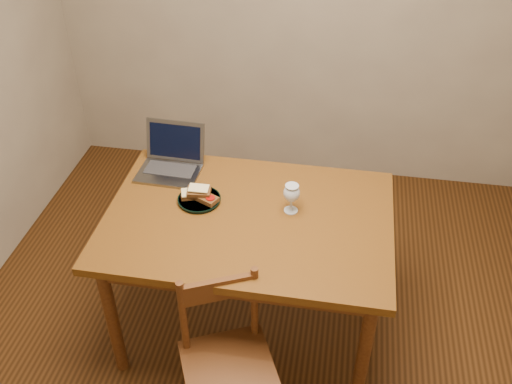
% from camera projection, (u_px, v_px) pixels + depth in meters
% --- Properties ---
extents(floor, '(3.20, 3.20, 0.02)m').
position_uv_depth(floor, '(261.00, 342.00, 2.95)').
color(floor, black).
rests_on(floor, ground).
extents(table, '(1.30, 0.90, 0.74)m').
position_uv_depth(table, '(248.00, 231.00, 2.64)').
color(table, '#4B270C').
rests_on(table, floor).
extents(chair, '(0.48, 0.48, 0.40)m').
position_uv_depth(chair, '(227.00, 356.00, 2.35)').
color(chair, '#3D1E0C').
rests_on(chair, floor).
extents(plate, '(0.20, 0.20, 0.02)m').
position_uv_depth(plate, '(199.00, 200.00, 2.67)').
color(plate, black).
rests_on(plate, table).
extents(sandwich_cheese, '(0.12, 0.09, 0.03)m').
position_uv_depth(sandwich_cheese, '(192.00, 194.00, 2.66)').
color(sandwich_cheese, '#381E0C').
rests_on(sandwich_cheese, plate).
extents(sandwich_tomato, '(0.12, 0.10, 0.03)m').
position_uv_depth(sandwich_tomato, '(207.00, 198.00, 2.64)').
color(sandwich_tomato, '#381E0C').
rests_on(sandwich_tomato, plate).
extents(sandwich_top, '(0.11, 0.07, 0.03)m').
position_uv_depth(sandwich_top, '(199.00, 191.00, 2.64)').
color(sandwich_top, '#381E0C').
rests_on(sandwich_top, plate).
extents(milk_glass, '(0.08, 0.08, 0.15)m').
position_uv_depth(milk_glass, '(291.00, 198.00, 2.57)').
color(milk_glass, white).
rests_on(milk_glass, table).
extents(laptop, '(0.31, 0.29, 0.22)m').
position_uv_depth(laptop, '(172.00, 158.00, 2.85)').
color(laptop, slate).
rests_on(laptop, table).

